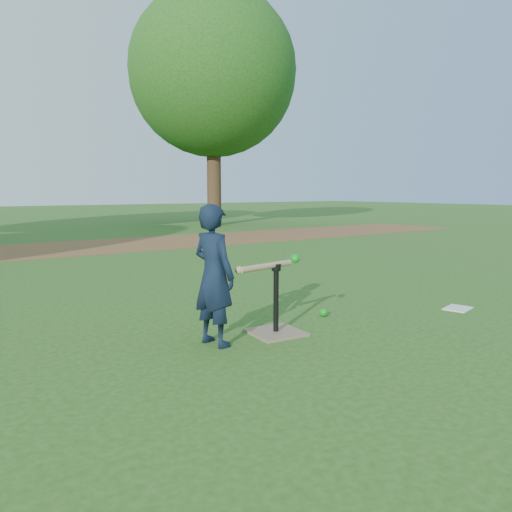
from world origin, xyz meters
TOP-DOWN VIEW (x-y plane):
  - ground at (0.00, 0.00)m, footprint 80.00×80.00m
  - dirt_strip at (0.00, 7.50)m, footprint 24.00×3.00m
  - child at (-0.66, -0.15)m, footprint 0.35×0.46m
  - wiffle_ball_ground at (0.69, 0.00)m, footprint 0.08×0.08m
  - clipboard at (2.06, -0.58)m, footprint 0.35×0.30m
  - batting_tee at (-0.06, -0.20)m, footprint 0.47×0.47m
  - swing_action at (-0.16, -0.24)m, footprint 0.63×0.20m
  - tree_right at (6.50, 12.00)m, footprint 5.80×5.80m

SIDE VIEW (x-z plane):
  - ground at x=0.00m, z-range 0.00..0.00m
  - dirt_strip at x=0.00m, z-range 0.00..0.01m
  - clipboard at x=2.06m, z-range 0.00..0.01m
  - wiffle_ball_ground at x=0.69m, z-range 0.00..0.08m
  - batting_tee at x=-0.06m, z-range -0.20..0.42m
  - child at x=-0.66m, z-range 0.00..1.13m
  - swing_action at x=-0.16m, z-range 0.56..0.68m
  - tree_right at x=6.50m, z-range 1.19..9.39m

